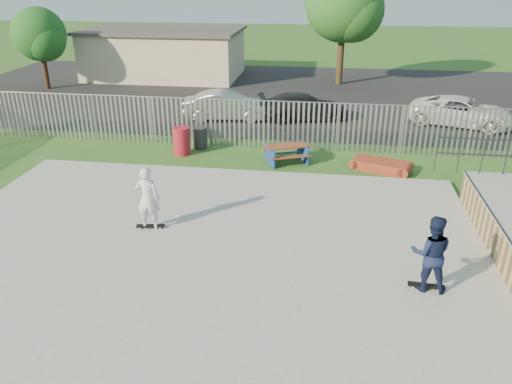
# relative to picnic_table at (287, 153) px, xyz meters

# --- Properties ---
(ground) EXTENTS (120.00, 120.00, 0.00)m
(ground) POSITION_rel_picnic_table_xyz_m (-1.69, -7.44, -0.35)
(ground) COLOR #325C1F
(ground) RESTS_ON ground
(concrete_slab) EXTENTS (15.00, 12.00, 0.15)m
(concrete_slab) POSITION_rel_picnic_table_xyz_m (-1.69, -7.44, -0.27)
(concrete_slab) COLOR gray
(concrete_slab) RESTS_ON ground
(fence) EXTENTS (26.04, 16.02, 2.00)m
(fence) POSITION_rel_picnic_table_xyz_m (-0.69, -2.85, 0.65)
(fence) COLOR gray
(fence) RESTS_ON ground
(picnic_table) EXTENTS (1.99, 1.84, 0.68)m
(picnic_table) POSITION_rel_picnic_table_xyz_m (0.00, 0.00, 0.00)
(picnic_table) COLOR brown
(picnic_table) RESTS_ON ground
(funbox) EXTENTS (2.05, 1.53, 0.37)m
(funbox) POSITION_rel_picnic_table_xyz_m (3.56, -0.38, -0.16)
(funbox) COLOR maroon
(funbox) RESTS_ON ground
(trash_bin_red) EXTENTS (0.67, 0.67, 1.11)m
(trash_bin_red) POSITION_rel_picnic_table_xyz_m (-4.26, 0.30, 0.21)
(trash_bin_red) COLOR maroon
(trash_bin_red) RESTS_ON ground
(trash_bin_grey) EXTENTS (0.54, 0.54, 0.90)m
(trash_bin_grey) POSITION_rel_picnic_table_xyz_m (-3.70, 1.10, 0.10)
(trash_bin_grey) COLOR #28282B
(trash_bin_grey) RESTS_ON ground
(parking_lot) EXTENTS (40.00, 18.00, 0.02)m
(parking_lot) POSITION_rel_picnic_table_xyz_m (-1.69, 11.56, -0.34)
(parking_lot) COLOR black
(parking_lot) RESTS_ON ground
(car_silver) EXTENTS (4.37, 2.01, 1.39)m
(car_silver) POSITION_rel_picnic_table_xyz_m (-3.42, 5.47, 0.37)
(car_silver) COLOR #BABBBF
(car_silver) RESTS_ON parking_lot
(car_dark) EXTENTS (4.73, 2.87, 1.28)m
(car_dark) POSITION_rel_picnic_table_xyz_m (0.32, 6.04, 0.32)
(car_dark) COLOR black
(car_dark) RESTS_ON parking_lot
(car_white) EXTENTS (5.23, 3.60, 1.33)m
(car_white) POSITION_rel_picnic_table_xyz_m (7.84, 6.07, 0.34)
(car_white) COLOR white
(car_white) RESTS_ON parking_lot
(building) EXTENTS (10.40, 6.40, 3.20)m
(building) POSITION_rel_picnic_table_xyz_m (-9.69, 15.56, 1.26)
(building) COLOR beige
(building) RESTS_ON ground
(tree_left) EXTENTS (3.16, 3.16, 4.87)m
(tree_left) POSITION_rel_picnic_table_xyz_m (-15.86, 10.81, 2.93)
(tree_left) COLOR #3D2418
(tree_left) RESTS_ON ground
(tree_mid) EXTENTS (4.81, 4.81, 7.43)m
(tree_mid) POSITION_rel_picnic_table_xyz_m (2.16, 14.75, 4.66)
(tree_mid) COLOR #44311B
(tree_mid) RESTS_ON ground
(skateboard_a) EXTENTS (0.81, 0.26, 0.08)m
(skateboard_a) POSITION_rel_picnic_table_xyz_m (3.91, -8.15, -0.16)
(skateboard_a) COLOR black
(skateboard_a) RESTS_ON concrete_slab
(skateboard_b) EXTENTS (0.82, 0.34, 0.08)m
(skateboard_b) POSITION_rel_picnic_table_xyz_m (-3.34, -6.22, -0.16)
(skateboard_b) COLOR black
(skateboard_b) RESTS_ON concrete_slab
(skater_navy) EXTENTS (0.95, 0.76, 1.85)m
(skater_navy) POSITION_rel_picnic_table_xyz_m (3.91, -8.15, 0.73)
(skater_navy) COLOR #131B3C
(skater_navy) RESTS_ON concrete_slab
(skater_white) EXTENTS (0.67, 0.44, 1.85)m
(skater_white) POSITION_rel_picnic_table_xyz_m (-3.34, -6.22, 0.73)
(skater_white) COLOR silver
(skater_white) RESTS_ON concrete_slab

